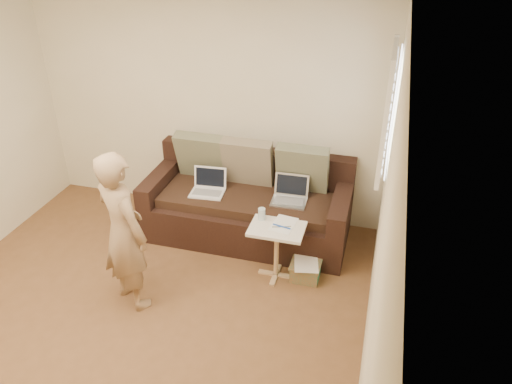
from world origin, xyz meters
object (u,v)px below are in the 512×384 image
laptop_silver (289,203)px  sofa (247,201)px  side_table (276,252)px  striped_box (306,270)px  laptop_white (207,194)px  person (123,232)px  drinking_glass (262,214)px

laptop_silver → sofa: bearing=170.5°
sofa → side_table: (0.48, -0.62, -0.14)m
laptop_silver → side_table: laptop_silver is taller
sofa → striped_box: bearing=-36.8°
laptop_white → person: 1.26m
laptop_silver → laptop_white: 0.89m
drinking_glass → laptop_white: bearing=150.5°
laptop_silver → striped_box: laptop_silver is taller
side_table → drinking_glass: (-0.18, 0.10, 0.35)m
person → drinking_glass: bearing=-113.9°
laptop_white → drinking_glass: size_ratio=2.97×
laptop_white → side_table: size_ratio=0.62×
side_table → drinking_glass: size_ratio=4.78×
side_table → striped_box: side_table is taller
laptop_white → person: (-0.31, -1.20, 0.24)m
laptop_white → drinking_glass: bearing=-34.1°
laptop_silver → drinking_glass: drinking_glass is taller
laptop_white → laptop_silver: bearing=-0.9°
laptop_silver → striped_box: (0.30, -0.51, -0.43)m
laptop_silver → laptop_white: size_ratio=1.02×
striped_box → laptop_white: bearing=158.9°
sofa → striped_box: sofa is taller
sofa → person: size_ratio=1.44×
side_table → striped_box: 0.35m
laptop_white → drinking_glass: (0.72, -0.40, 0.11)m
laptop_white → side_table: 1.05m
laptop_white → person: bearing=-109.3°
laptop_silver → person: (-1.20, -1.26, 0.24)m
sofa → laptop_silver: size_ratio=6.07×
laptop_white → drinking_glass: drinking_glass is taller
person → sofa: bearing=-90.5°
drinking_glass → striped_box: bearing=-6.2°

